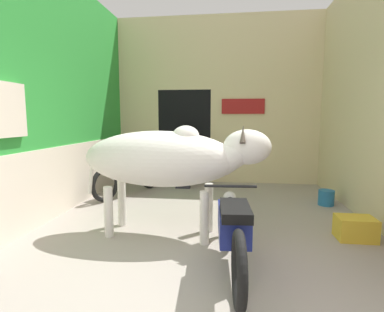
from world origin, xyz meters
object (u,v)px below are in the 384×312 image
at_px(cow, 168,159).
at_px(plastic_stool, 173,174).
at_px(crate, 355,228).
at_px(motorcycle_far, 130,173).
at_px(shopkeeper_seated, 184,155).
at_px(motorcycle_near, 233,228).
at_px(bucket, 326,198).

xyz_separation_m(cow, plastic_stool, (-0.49, 2.80, -0.73)).
relative_size(plastic_stool, crate, 1.07).
bearing_deg(plastic_stool, crate, -43.54).
bearing_deg(plastic_stool, motorcycle_far, -126.73).
relative_size(motorcycle_far, shopkeeper_seated, 1.31).
relative_size(motorcycle_near, plastic_stool, 3.90).
bearing_deg(shopkeeper_seated, motorcycle_far, -140.50).
bearing_deg(motorcycle_near, crate, 31.96).
xyz_separation_m(plastic_stool, crate, (2.80, -2.66, -0.11)).
height_order(shopkeeper_seated, crate, shopkeeper_seated).
height_order(motorcycle_far, crate, motorcycle_far).
height_order(shopkeeper_seated, bucket, shopkeeper_seated).
bearing_deg(motorcycle_near, bucket, 56.56).
height_order(cow, motorcycle_far, cow).
height_order(cow, plastic_stool, cow).
relative_size(plastic_stool, bucket, 1.81).
relative_size(cow, plastic_stool, 5.02).
height_order(motorcycle_far, shopkeeper_seated, shopkeeper_seated).
distance_m(cow, motorcycle_near, 1.27).
distance_m(shopkeeper_seated, crate, 3.63).
relative_size(shopkeeper_seated, crate, 2.97).
height_order(motorcycle_far, bucket, motorcycle_far).
xyz_separation_m(shopkeeper_seated, plastic_stool, (-0.27, 0.12, -0.44)).
bearing_deg(shopkeeper_seated, crate, -45.13).
distance_m(motorcycle_near, bucket, 2.91).
bearing_deg(shopkeeper_seated, bucket, -21.79).
xyz_separation_m(motorcycle_near, plastic_stool, (-1.30, 3.59, -0.17)).
height_order(plastic_stool, crate, plastic_stool).
xyz_separation_m(motorcycle_near, crate, (1.50, 0.93, -0.28)).
xyz_separation_m(motorcycle_far, crate, (3.47, -1.76, -0.28)).
xyz_separation_m(cow, motorcycle_far, (-1.16, 1.90, -0.56)).
bearing_deg(shopkeeper_seated, plastic_stool, 155.99).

